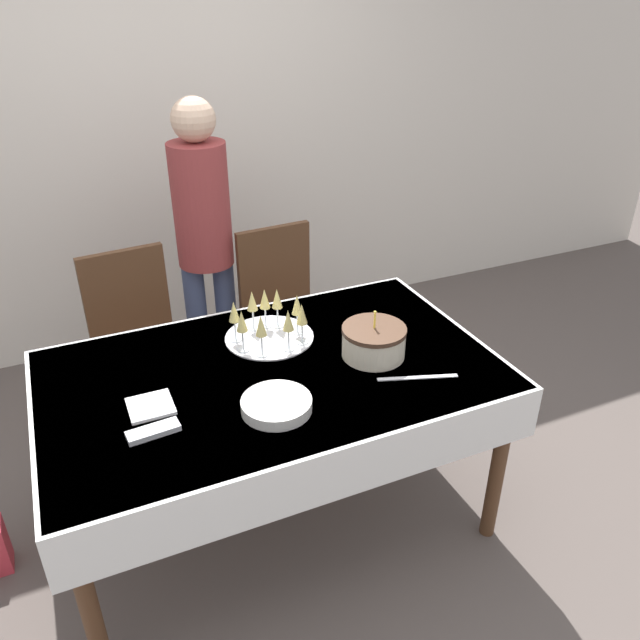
% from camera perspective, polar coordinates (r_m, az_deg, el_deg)
% --- Properties ---
extents(ground_plane, '(12.00, 12.00, 0.00)m').
position_cam_1_polar(ground_plane, '(2.85, -3.85, -17.38)').
color(ground_plane, '#564C47').
extents(wall_back, '(8.00, 0.05, 2.70)m').
position_cam_1_polar(wall_back, '(3.78, -14.67, 17.26)').
color(wall_back, silver).
rests_on(wall_back, ground_plane).
extents(dining_table, '(1.70, 1.04, 0.76)m').
position_cam_1_polar(dining_table, '(2.42, -4.36, -6.52)').
color(dining_table, white).
rests_on(dining_table, ground_plane).
extents(dining_chair_far_left, '(0.46, 0.46, 0.95)m').
position_cam_1_polar(dining_chair_far_left, '(3.12, -16.27, -1.90)').
color(dining_chair_far_left, '#51331E').
rests_on(dining_chair_far_left, ground_plane).
extents(dining_chair_far_right, '(0.45, 0.45, 0.95)m').
position_cam_1_polar(dining_chair_far_right, '(3.27, -3.30, 0.79)').
color(dining_chair_far_right, '#51331E').
rests_on(dining_chair_far_right, ground_plane).
extents(birthday_cake, '(0.25, 0.25, 0.20)m').
position_cam_1_polar(birthday_cake, '(2.41, 4.93, -1.98)').
color(birthday_cake, beige).
rests_on(birthday_cake, dining_table).
extents(champagne_tray, '(0.36, 0.36, 0.18)m').
position_cam_1_polar(champagne_tray, '(2.51, -4.68, -0.04)').
color(champagne_tray, silver).
rests_on(champagne_tray, dining_table).
extents(plate_stack_main, '(0.24, 0.24, 0.04)m').
position_cam_1_polar(plate_stack_main, '(2.14, -4.00, -7.74)').
color(plate_stack_main, silver).
rests_on(plate_stack_main, dining_table).
extents(cake_knife, '(0.29, 0.11, 0.00)m').
position_cam_1_polar(cake_knife, '(2.33, 8.91, -5.22)').
color(cake_knife, silver).
rests_on(cake_knife, dining_table).
extents(fork_pile, '(0.17, 0.07, 0.02)m').
position_cam_1_polar(fork_pile, '(2.11, -15.00, -9.79)').
color(fork_pile, silver).
rests_on(fork_pile, dining_table).
extents(napkin_pile, '(0.15, 0.15, 0.01)m').
position_cam_1_polar(napkin_pile, '(2.23, -15.22, -7.62)').
color(napkin_pile, white).
rests_on(napkin_pile, dining_table).
extents(person_standing, '(0.28, 0.28, 1.59)m').
position_cam_1_polar(person_standing, '(3.19, -10.59, 8.19)').
color(person_standing, '#3F4C72').
rests_on(person_standing, ground_plane).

